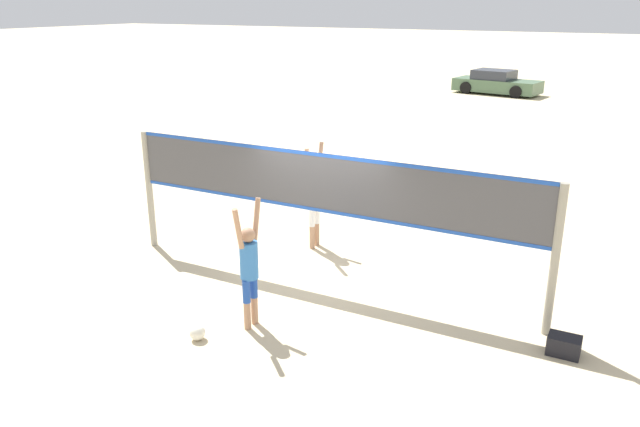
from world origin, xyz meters
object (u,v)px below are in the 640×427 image
volleyball (197,333)px  parked_car_mid (496,83)px  player_spiker (249,264)px  gear_bag (564,345)px  volleyball_net (320,194)px  player_blocker (314,194)px

volleyball → parked_car_mid: (-2.06, 28.37, 0.46)m
player_spiker → volleyball: size_ratio=8.56×
player_spiker → volleyball: bearing=146.6°
gear_bag → parked_car_mid: parked_car_mid is taller
volleyball → gear_bag: gear_bag is taller
volleyball_net → player_spiker: (-0.21, -1.91, -0.61)m
parked_car_mid → volleyball_net: bearing=-74.6°
player_spiker → parked_car_mid: bearing=5.2°
player_spiker → gear_bag: bearing=-72.4°
volleyball_net → gear_bag: volleyball_net is taller
player_spiker → parked_car_mid: size_ratio=0.43×
volleyball → player_spiker: bearing=56.6°
volleyball_net → volleyball: size_ratio=33.56×
player_blocker → volleyball: player_blocker is taller
volleyball_net → parked_car_mid: (-2.75, 25.73, -1.09)m
player_blocker → parked_car_mid: player_blocker is taller
volleyball_net → parked_car_mid: 25.90m
gear_bag → volleyball: bearing=-156.6°
volleyball_net → player_spiker: size_ratio=3.92×
player_blocker → gear_bag: (5.13, -1.99, -0.99)m
gear_bag → parked_car_mid: 27.15m
player_blocker → volleyball_net: bearing=31.6°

